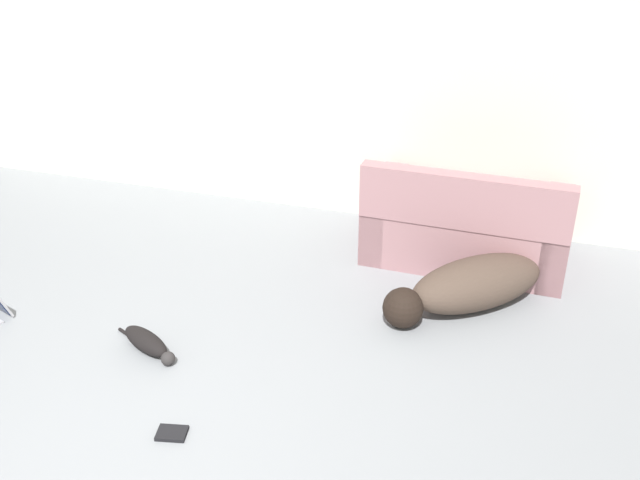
{
  "coord_description": "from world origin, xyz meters",
  "views": [
    {
      "loc": [
        1.87,
        -2.18,
        2.91
      ],
      "look_at": [
        0.59,
        1.95,
        0.64
      ],
      "focal_mm": 40.0,
      "sensor_mm": 36.0,
      "label": 1
    }
  ],
  "objects_px": {
    "couch": "(466,228)",
    "dog": "(469,286)",
    "cat": "(148,343)",
    "book_black": "(172,433)"
  },
  "relations": [
    {
      "from": "couch",
      "to": "cat",
      "type": "distance_m",
      "value": 2.7
    },
    {
      "from": "cat",
      "to": "couch",
      "type": "bearing_deg",
      "value": 71.31
    },
    {
      "from": "cat",
      "to": "book_black",
      "type": "distance_m",
      "value": 0.87
    },
    {
      "from": "couch",
      "to": "dog",
      "type": "relative_size",
      "value": 1.25
    },
    {
      "from": "dog",
      "to": "book_black",
      "type": "xyz_separation_m",
      "value": [
        -1.47,
        -1.87,
        -0.17
      ]
    },
    {
      "from": "couch",
      "to": "cat",
      "type": "height_order",
      "value": "couch"
    },
    {
      "from": "book_black",
      "to": "couch",
      "type": "bearing_deg",
      "value": 62.7
    },
    {
      "from": "dog",
      "to": "couch",
      "type": "bearing_deg",
      "value": -122.52
    },
    {
      "from": "dog",
      "to": "book_black",
      "type": "height_order",
      "value": "dog"
    },
    {
      "from": "dog",
      "to": "cat",
      "type": "bearing_deg",
      "value": -11.32
    }
  ]
}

